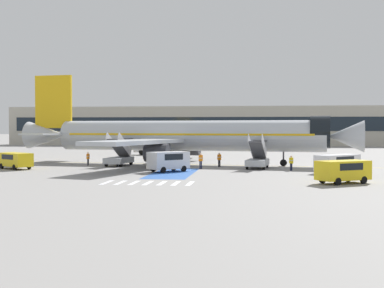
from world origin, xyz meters
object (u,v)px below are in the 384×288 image
object	(u,v)px
airliner	(183,136)
boarding_stairs_forward	(257,160)
terminal_building	(215,126)
service_van_2	(337,162)
service_van_0	(343,170)
ground_crew_1	(291,162)
fuel_tanker	(164,145)
service_van_3	(15,159)
ground_crew_2	(219,159)
service_van_1	(168,160)
ground_crew_3	(201,160)
boarding_stairs_aft	(119,158)
ground_crew_0	(88,158)

from	to	relation	value
airliner	boarding_stairs_forward	size ratio (longest dim) A/B	8.14
terminal_building	service_van_2	bearing A→B (deg)	-77.29
service_van_0	boarding_stairs_forward	bearing A→B (deg)	171.34
ground_crew_1	fuel_tanker	bearing A→B (deg)	169.67
fuel_tanker	service_van_3	xyz separation A→B (m)	(-11.33, -33.37, -0.55)
ground_crew_1	service_van_0	bearing A→B (deg)	-27.25
boarding_stairs_forward	ground_crew_2	size ratio (longest dim) A/B	3.20
boarding_stairs_forward	service_van_1	world-z (taller)	boarding_stairs_forward
service_van_1	service_van_2	xyz separation A→B (m)	(17.74, 0.79, -0.13)
service_van_3	ground_crew_3	size ratio (longest dim) A/B	2.67
service_van_2	terminal_building	distance (m)	88.48
service_van_2	terminal_building	bearing A→B (deg)	-32.21
ground_crew_1	ground_crew_3	distance (m)	10.13
airliner	ground_crew_1	xyz separation A→B (m)	(13.05, -8.49, -2.73)
fuel_tanker	ground_crew_2	bearing A→B (deg)	-163.53
service_van_0	service_van_2	world-z (taller)	service_van_0
fuel_tanker	service_van_0	bearing A→B (deg)	-159.37
airliner	ground_crew_3	bearing A→B (deg)	30.02
boarding_stairs_aft	terminal_building	size ratio (longest dim) A/B	0.05
service_van_0	terminal_building	xyz separation A→B (m)	(-18.27, 97.27, 3.96)
service_van_3	ground_crew_2	size ratio (longest dim) A/B	2.88
service_van_1	fuel_tanker	bearing A→B (deg)	-33.77
ground_crew_1	ground_crew_3	bearing A→B (deg)	-138.32
ground_crew_3	service_van_2	bearing A→B (deg)	4.92
ground_crew_1	service_van_3	bearing A→B (deg)	-129.35
boarding_stairs_forward	ground_crew_3	size ratio (longest dim) A/B	2.96
fuel_tanker	terminal_building	distance (m)	52.47
ground_crew_1	boarding_stairs_aft	bearing A→B (deg)	-145.62
boarding_stairs_aft	ground_crew_3	distance (m)	11.22
terminal_building	ground_crew_3	bearing A→B (deg)	-86.71
service_van_1	terminal_building	size ratio (longest dim) A/B	0.04
ground_crew_0	fuel_tanker	bearing A→B (deg)	-179.90
service_van_2	service_van_3	distance (m)	35.61
service_van_3	boarding_stairs_forward	bearing A→B (deg)	134.55
service_van_3	ground_crew_3	bearing A→B (deg)	133.00
boarding_stairs_forward	service_van_0	world-z (taller)	boarding_stairs_forward
boarding_stairs_forward	ground_crew_3	world-z (taller)	boarding_stairs_forward
service_van_3	ground_crew_1	size ratio (longest dim) A/B	2.98
service_van_0	service_van_3	world-z (taller)	service_van_0
boarding_stairs_aft	fuel_tanker	bearing A→B (deg)	96.00
fuel_tanker	ground_crew_1	xyz separation A→B (m)	(19.66, -31.99, -0.72)
boarding_stairs_forward	service_van_3	world-z (taller)	boarding_stairs_forward
airliner	ground_crew_2	xyz separation A→B (m)	(4.84, -3.55, -2.69)
fuel_tanker	ground_crew_3	size ratio (longest dim) A/B	5.64
service_van_3	ground_crew_1	world-z (taller)	service_van_3
service_van_1	terminal_building	xyz separation A→B (m)	(-1.71, 87.01, 3.86)
service_van_3	fuel_tanker	bearing A→B (deg)	-162.60
airliner	service_van_1	distance (m)	11.63
ground_crew_2	service_van_2	bearing A→B (deg)	-61.28
service_van_0	ground_crew_2	world-z (taller)	service_van_0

